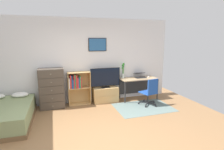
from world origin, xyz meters
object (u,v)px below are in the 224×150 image
Objects in this scene: bed at (2,115)px; desk at (138,82)px; office_chair at (150,91)px; television at (105,78)px; bamboo_vase at (123,70)px; dresser at (52,88)px; laptop at (140,75)px; bookshelf at (77,85)px; tv_stand at (105,95)px; computer_mouse at (149,77)px.

desk is at bearing 12.31° from bed.
bed is 4.08m from office_chair.
television is 1.88× the size of bamboo_vase.
television is at bearing 135.33° from office_chair.
bamboo_vase is (2.32, 0.12, 0.41)m from dresser.
desk is at bearing -147.92° from laptop.
bed is 1.89× the size of bookshelf.
bookshelf reaches higher than tv_stand.
bamboo_vase reaches higher than television.
bamboo_vase is at bearing 10.59° from television.
office_chair reaches higher than tv_stand.
bamboo_vase is at bearing 2.84° from dresser.
desk is at bearing 0.98° from television.
tv_stand is at bearing -3.14° from bookshelf.
bed is at bearing -164.96° from tv_stand.
computer_mouse is at bearing -2.67° from bookshelf.
computer_mouse is at bearing -1.56° from television.
dresser is 1.40× the size of office_chair.
bed is 2.29× the size of office_chair.
bed is 2.01× the size of television.
bookshelf is at bearing 177.33° from computer_mouse.
television is 1.18m from desk.
computer_mouse is (1.54, -0.04, -0.06)m from television.
bed is 2.40× the size of tv_stand.
bamboo_vase is at bearing 8.68° from tv_stand.
tv_stand is at bearing 134.56° from office_chair.
computer_mouse is at bearing -0.88° from dresser.
bookshelf is 2.07m from desk.
laptop is (1.27, 0.05, 0.56)m from tv_stand.
laptop is at bearing 12.76° from bed.
dresser is 1.70m from tv_stand.
computer_mouse reaches higher than tv_stand.
television is at bearing 16.17° from bed.
television is 0.78× the size of desk.
tv_stand is 7.89× the size of computer_mouse.
dresser is 1.15× the size of bookshelf.
television is 1.55m from computer_mouse.
dresser is at bearing -175.15° from bookshelf.
dresser is at bearing 179.12° from computer_mouse.
bookshelf is 1.27× the size of tv_stand.
bed is 1.44m from dresser.
bed reaches higher than tv_stand.
bookshelf is at bearing 176.86° from tv_stand.
tv_stand is 0.84× the size of television.
bamboo_vase reaches higher than bookshelf.
laptop is 0.85× the size of bamboo_vase.
office_chair is (4.07, 0.01, 0.23)m from bed.
television reaches higher than bookshelf.
dresser is 2.94m from laptop.
computer_mouse is (2.45, -0.11, 0.13)m from bookshelf.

